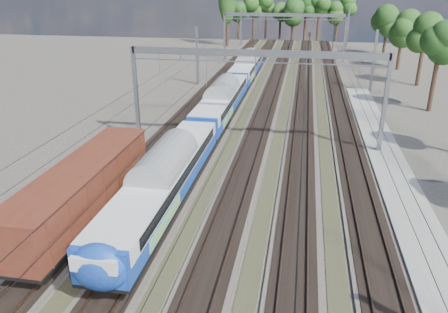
% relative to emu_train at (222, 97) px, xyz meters
% --- Properties ---
extents(track_bed, '(21.00, 130.00, 0.34)m').
position_rel_emu_train_xyz_m(track_bed, '(4.50, 7.48, -2.50)').
color(track_bed, '#47423A').
rests_on(track_bed, ground).
extents(platform, '(3.00, 70.00, 0.30)m').
position_rel_emu_train_xyz_m(platform, '(16.50, -17.52, -2.45)').
color(platform, gray).
rests_on(platform, ground).
extents(catenary, '(25.65, 130.00, 9.00)m').
position_rel_emu_train_xyz_m(catenary, '(4.83, 15.16, 3.80)').
color(catenary, gray).
rests_on(catenary, ground).
extents(tree_belt, '(38.98, 101.70, 12.00)m').
position_rel_emu_train_xyz_m(tree_belt, '(11.90, 52.81, 5.54)').
color(tree_belt, black).
rests_on(tree_belt, ground).
extents(emu_train, '(3.02, 63.87, 4.42)m').
position_rel_emu_train_xyz_m(emu_train, '(0.00, 0.00, 0.00)').
color(emu_train, black).
rests_on(emu_train, ground).
extents(freight_boxcar, '(3.10, 14.97, 3.86)m').
position_rel_emu_train_xyz_m(freight_boxcar, '(-4.50, -23.70, -0.24)').
color(freight_boxcar, black).
rests_on(freight_boxcar, ground).
extents(worker, '(0.58, 0.72, 1.71)m').
position_rel_emu_train_xyz_m(worker, '(4.99, 55.76, -1.74)').
color(worker, black).
rests_on(worker, ground).
extents(signal_near, '(0.41, 0.38, 5.98)m').
position_rel_emu_train_xyz_m(signal_near, '(9.42, 36.95, 1.18)').
color(signal_near, black).
rests_on(signal_near, ground).
extents(signal_far, '(0.42, 0.38, 6.07)m').
position_rel_emu_train_xyz_m(signal_far, '(14.92, 57.61, 1.24)').
color(signal_far, black).
rests_on(signal_far, ground).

